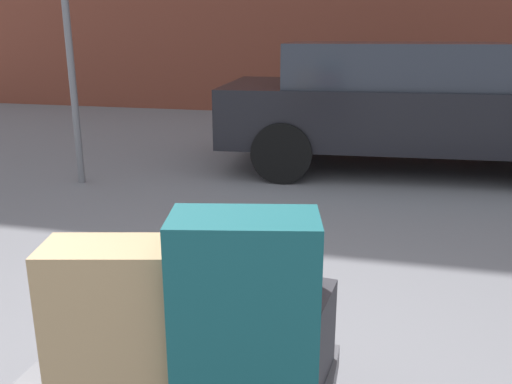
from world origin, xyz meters
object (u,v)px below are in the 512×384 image
suitcase_tan_center (121,332)px  no_parking_sign (69,40)px  duffel_bag_charcoal_front_left (250,331)px  bollard_kerb_near (506,127)px  suitcase_teal_rear_right (245,325)px  duffel_bag_maroon_topmost_pile (250,261)px  parked_car (410,103)px

suitcase_tan_center → no_parking_sign: no_parking_sign is taller
duffel_bag_charcoal_front_left → bollard_kerb_near: 6.52m
suitcase_teal_rear_right → duffel_bag_maroon_topmost_pile: size_ratio=1.98×
suitcase_teal_rear_right → no_parking_sign: 4.52m
suitcase_teal_rear_right → bollard_kerb_near: bearing=61.1°
duffel_bag_maroon_topmost_pile → no_parking_sign: (-2.68, 3.26, 0.68)m
duffel_bag_charcoal_front_left → bollard_kerb_near: (2.00, 6.21, -0.21)m
suitcase_tan_center → suitcase_teal_rear_right: bearing=-6.7°
duffel_bag_maroon_topmost_pile → no_parking_sign: no_parking_sign is taller
suitcase_tan_center → bollard_kerb_near: suitcase_tan_center is taller
duffel_bag_charcoal_front_left → suitcase_tan_center: bearing=-132.0°
bollard_kerb_near → duffel_bag_charcoal_front_left: bearing=-107.8°
suitcase_teal_rear_right → parked_car: size_ratio=0.16×
bollard_kerb_near → no_parking_sign: size_ratio=0.25×
suitcase_teal_rear_right → parked_car: 5.04m
parked_car → no_parking_sign: 3.72m
parked_car → bollard_kerb_near: parked_car is taller
suitcase_teal_rear_right → no_parking_sign: no_parking_sign is taller
duffel_bag_charcoal_front_left → no_parking_sign: size_ratio=0.23×
suitcase_teal_rear_right → bollard_kerb_near: 6.76m
duffel_bag_charcoal_front_left → suitcase_tan_center: suitcase_tan_center is taller
suitcase_teal_rear_right → duffel_bag_charcoal_front_left: bearing=88.9°
suitcase_tan_center → duffel_bag_maroon_topmost_pile: bearing=28.8°
suitcase_tan_center → no_parking_sign: bearing=109.5°
bollard_kerb_near → suitcase_tan_center: bearing=-109.7°
duffel_bag_maroon_topmost_pile → bollard_kerb_near: (2.00, 6.21, -0.48)m
duffel_bag_charcoal_front_left → duffel_bag_maroon_topmost_pile: size_ratio=1.58×
duffel_bag_charcoal_front_left → parked_car: parked_car is taller
suitcase_tan_center → parked_car: parked_car is taller
duffel_bag_maroon_topmost_pile → parked_car: bearing=85.2°
duffel_bag_charcoal_front_left → duffel_bag_maroon_topmost_pile: duffel_bag_maroon_topmost_pile is taller
suitcase_tan_center → bollard_kerb_near: 6.93m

